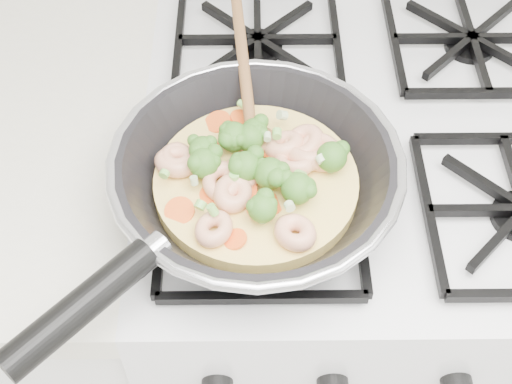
{
  "coord_description": "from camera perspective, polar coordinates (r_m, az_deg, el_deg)",
  "views": [
    {
      "loc": [
        -0.16,
        1.08,
        1.55
      ],
      "look_at": [
        -0.15,
        1.57,
        0.93
      ],
      "focal_mm": 48.91,
      "sensor_mm": 36.0,
      "label": 1
    }
  ],
  "objects": [
    {
      "name": "skillet",
      "position": [
        0.77,
        -0.21,
        1.31
      ],
      "size": [
        0.4,
        0.54,
        0.09
      ],
      "rotation": [
        0.0,
        0.0,
        0.16
      ],
      "color": "black",
      "rests_on": "stove"
    },
    {
      "name": "stove",
      "position": [
        1.26,
        7.06,
        -8.5
      ],
      "size": [
        0.6,
        0.6,
        0.92
      ],
      "color": "white",
      "rests_on": "ground"
    }
  ]
}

